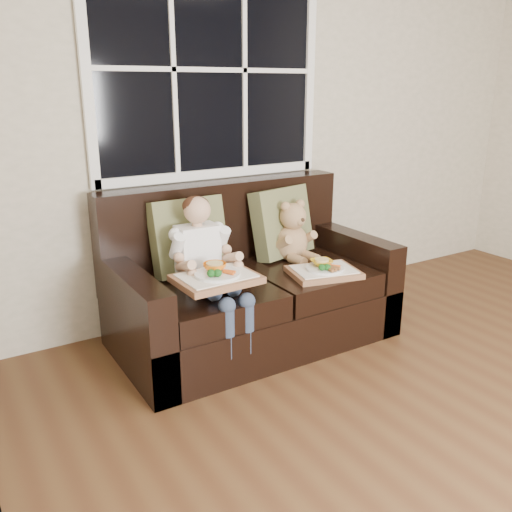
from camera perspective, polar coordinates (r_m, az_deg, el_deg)
window_back at (r=3.62m, az=-4.93°, el=18.95°), size 1.62×0.04×1.37m
loveseat at (r=3.45m, az=-0.86°, el=-3.68°), size 1.70×0.92×0.96m
pillow_left at (r=3.32m, az=-7.12°, el=2.07°), size 0.47×0.22×0.47m
pillow_right at (r=3.65m, az=2.75°, el=3.57°), size 0.49×0.31×0.47m
child at (r=3.09m, az=-5.36°, el=-0.08°), size 0.35×0.58×0.78m
teddy_bear at (r=3.58m, az=3.86°, el=2.21°), size 0.25×0.31×0.41m
tray_left at (r=2.92m, az=-4.20°, el=-2.19°), size 0.44×0.34×0.10m
tray_right at (r=3.33m, az=7.13°, el=-1.52°), size 0.47×0.39×0.09m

